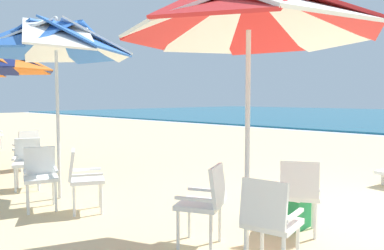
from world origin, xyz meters
The scene contains 10 objects.
beach_umbrella_0 centered at (-0.67, -2.20, 2.36)m, with size 2.56×2.56×2.72m.
plastic_chair_0 centered at (-0.23, -2.46, 0.50)m, with size 0.51×0.53×0.87m.
plastic_chair_1 centered at (-1.05, -2.40, 0.50)m, with size 0.61×0.59×0.87m.
plastic_chair_2 centered at (-0.53, -1.40, 0.50)m, with size 0.60×0.62×0.87m.
beach_umbrella_1 centered at (-3.94, -2.61, 2.42)m, with size 2.34×2.34×2.80m.
plastic_chair_3 centered at (-3.63, -3.03, 0.50)m, with size 0.59×0.56×0.87m.
plastic_chair_4 centered at (-4.95, -2.69, 0.50)m, with size 0.61×0.59×0.87m.
plastic_chair_5 centered at (-3.06, -2.71, 0.50)m, with size 0.60×0.61×0.87m.
plastic_chair_6 centered at (-6.63, -2.02, 0.50)m, with size 0.48×0.45×0.87m.
cooler_box centered at (-0.78, -1.21, 0.20)m, with size 0.50×0.34×0.40m.
Camera 1 is at (1.54, -5.25, 1.56)m, focal length 35.00 mm.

